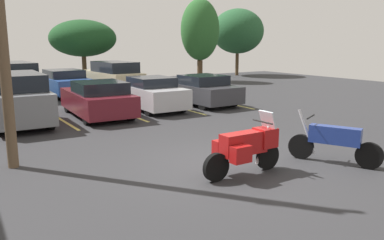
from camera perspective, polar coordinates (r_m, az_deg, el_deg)
ground at (r=9.83m, az=4.13°, el=-6.58°), size 44.00×44.00×0.10m
motorcycle_touring at (r=8.95m, az=7.77°, el=-3.80°), size 2.12×0.87×1.40m
motorcycle_second at (r=10.28m, az=19.64°, el=-2.87°), size 1.09×2.07×1.28m
parking_stripes at (r=16.51m, az=-14.05°, el=0.63°), size 13.12×4.83×0.01m
car_grey at (r=15.62m, az=-23.85°, el=2.84°), size 1.97×4.81×1.84m
car_maroon at (r=16.16m, az=-13.36°, el=2.92°), size 2.14×4.44×1.42m
car_silver at (r=17.53m, az=-5.99°, el=3.80°), size 1.86×4.31×1.42m
car_charcoal at (r=18.85m, az=1.19°, el=4.32°), size 1.98×4.41×1.39m
car_far_green at (r=22.17m, az=-24.26°, el=5.10°), size 2.08×4.91×1.91m
car_far_blue at (r=23.06m, az=-17.95°, el=5.13°), size 2.01×4.79×1.42m
car_far_champagne at (r=23.30m, az=-11.37°, el=5.97°), size 2.16×4.93×1.81m
tree_far_right at (r=29.26m, az=-15.36°, el=11.23°), size 4.60×4.60×4.40m
tree_center_left at (r=35.05m, az=6.57°, el=12.52°), size 4.43×4.43×5.65m
tree_right at (r=29.66m, az=1.16°, el=12.77°), size 2.82×2.82×5.95m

